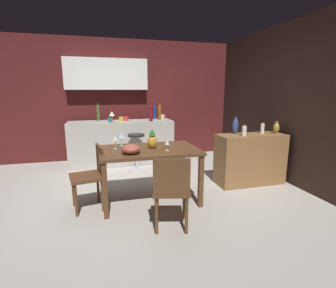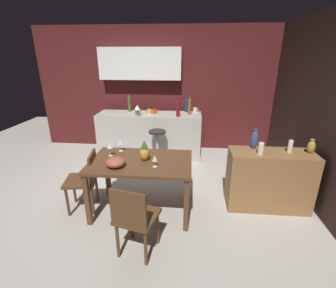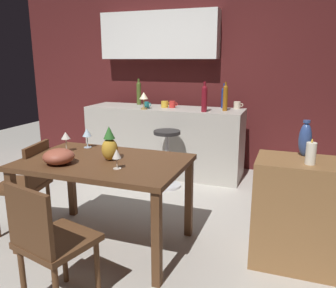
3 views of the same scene
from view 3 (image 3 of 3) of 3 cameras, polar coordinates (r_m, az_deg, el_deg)
The scene contains 24 objects.
ground_plane at distance 3.48m, azimuth -8.57°, elevation -12.27°, with size 9.00×9.00×0.00m, color #B7B2A8.
wall_kitchen_back at distance 5.06m, azimuth 1.65°, elevation 12.62°, with size 5.20×0.33×2.60m.
dining_table at distance 2.83m, azimuth -10.55°, elevation -4.34°, with size 1.31×0.86×0.74m.
kitchen_counter at distance 4.67m, azimuth -0.63°, elevation 0.59°, with size 2.10×0.60×0.90m, color #B2ADA3.
sideboard_cabinet at distance 2.80m, azimuth 25.52°, elevation -11.01°, with size 1.10×0.44×0.82m, color olive.
chair_near_window at distance 3.30m, azimuth -22.36°, elevation -6.00°, with size 0.47×0.47×0.82m.
chair_by_doorway at distance 2.24m, azimuth -19.15°, elevation -14.96°, with size 0.48×0.48×0.84m.
bar_stool at distance 4.14m, azimuth -0.16°, elevation -2.23°, with size 0.34×0.34×0.70m.
wine_glass_left at distance 2.53m, azimuth -8.53°, elevation -1.72°, with size 0.07×0.07×0.15m.
wine_glass_right at distance 3.10m, azimuth -16.66°, elevation 1.26°, with size 0.08×0.08×0.18m.
wine_glass_center at distance 3.19m, azimuth -13.34°, elevation 1.79°, with size 0.08×0.08×0.18m.
pineapple_centerpiece at distance 2.76m, azimuth -9.69°, elevation -0.28°, with size 0.13×0.13×0.28m.
fruit_bowl at distance 2.76m, azimuth -17.71°, elevation -1.99°, with size 0.24×0.24×0.12m, color #9E4C38.
wine_bottle_olive at distance 4.89m, azimuth -4.87°, elevation 8.57°, with size 0.06×0.06×0.36m.
wine_bottle_ruby at distance 4.22m, azimuth 6.07°, elevation 7.68°, with size 0.07×0.07×0.37m.
wine_bottle_cobalt at distance 4.59m, azimuth 9.28°, elevation 7.77°, with size 0.07×0.07×0.32m.
wine_bottle_amber at distance 4.34m, azimuth 9.51°, elevation 7.71°, with size 0.06×0.06×0.36m.
cup_mustard at distance 4.60m, azimuth -0.54°, elevation 6.62°, with size 0.13×0.09×0.09m.
cup_cream at distance 4.57m, azimuth 11.43°, elevation 6.35°, with size 0.12×0.09×0.09m.
cup_red at distance 4.57m, azimuth 0.74°, elevation 6.61°, with size 0.12×0.08×0.09m.
cup_teal at distance 4.59m, azimuth -3.64°, elevation 6.54°, with size 0.11×0.08×0.08m.
counter_lamp at distance 4.42m, azimuth -4.05°, elevation 7.80°, with size 0.11×0.11×0.22m.
pillar_candle_short at distance 2.55m, azimuth 22.66°, elevation -1.45°, with size 0.07×0.07×0.18m.
vase_ceramic_blue at distance 2.74m, azimuth 21.84°, elevation 0.75°, with size 0.09×0.09×0.27m.
Camera 3 is at (1.53, -2.73, 1.53)m, focal length 36.66 mm.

